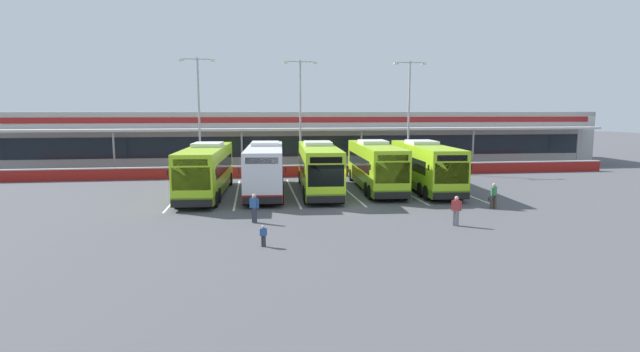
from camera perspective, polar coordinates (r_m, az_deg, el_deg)
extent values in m
plane|color=#4C4C51|center=(30.92, 1.56, -3.67)|extent=(200.00, 200.00, 0.00)
cube|color=#B7B7B2|center=(57.21, -2.87, 4.38)|extent=(70.00, 10.00, 5.50)
cube|color=#19232D|center=(52.25, -2.38, 3.56)|extent=(66.00, 0.08, 2.20)
cube|color=maroon|center=(52.11, -2.40, 6.69)|extent=(68.00, 0.08, 0.60)
cube|color=beige|center=(50.67, -2.23, 5.58)|extent=(67.00, 3.00, 0.24)
cube|color=gray|center=(57.11, -2.89, 7.38)|extent=(70.00, 10.00, 0.50)
cylinder|color=#999999|center=(51.20, -23.29, 2.62)|extent=(0.20, 0.20, 4.20)
cylinder|color=#999999|center=(49.37, -9.27, 2.99)|extent=(0.20, 0.20, 4.20)
cylinder|color=#999999|center=(50.61, 4.93, 3.18)|extent=(0.20, 0.20, 4.20)
cylinder|color=#999999|center=(54.70, 17.72, 3.18)|extent=(0.20, 0.20, 4.20)
cylinder|color=#999999|center=(61.08, 28.29, 3.06)|extent=(0.20, 0.20, 4.20)
cube|color=maroon|center=(45.02, -1.45, 0.59)|extent=(60.00, 0.36, 1.00)
cube|color=#B2B2B2|center=(44.96, -1.46, 1.28)|extent=(60.00, 0.40, 0.10)
cube|color=#9ED11E|center=(35.79, -13.37, 0.78)|extent=(3.22, 12.12, 3.19)
cube|color=#598419|center=(35.97, -13.30, -1.30)|extent=(3.24, 12.15, 0.56)
cube|color=black|center=(36.16, -13.28, 1.24)|extent=(3.12, 9.73, 0.96)
cube|color=black|center=(29.96, -15.08, -0.33)|extent=(2.31, 0.23, 1.40)
cube|color=black|center=(29.83, -15.15, 1.57)|extent=(2.05, 0.20, 0.40)
cube|color=silver|center=(36.62, -13.22, 3.66)|extent=(2.20, 2.91, 0.28)
cube|color=black|center=(30.09, -15.01, -3.19)|extent=(2.46, 0.30, 0.44)
cube|color=black|center=(30.02, -12.25, 0.45)|extent=(0.09, 0.12, 0.36)
cube|color=black|center=(30.55, -17.67, 0.39)|extent=(0.09, 0.12, 0.36)
cylinder|color=black|center=(40.34, -10.65, -0.36)|extent=(0.38, 1.06, 1.04)
cylinder|color=black|center=(40.66, -14.00, -0.39)|extent=(0.38, 1.06, 1.04)
cylinder|color=black|center=(32.69, -12.06, -2.29)|extent=(0.38, 1.06, 1.04)
cylinder|color=black|center=(33.09, -16.17, -2.31)|extent=(0.38, 1.06, 1.04)
cylinder|color=black|center=(31.32, -12.38, -2.73)|extent=(0.38, 1.06, 1.04)
cylinder|color=black|center=(31.74, -16.67, -2.74)|extent=(0.38, 1.06, 1.04)
cube|color=silver|center=(36.09, -6.54, 1.00)|extent=(3.22, 12.12, 3.19)
cube|color=#AD1E1E|center=(36.27, -6.51, -1.06)|extent=(3.24, 12.15, 0.56)
cube|color=black|center=(36.46, -6.53, 1.45)|extent=(3.12, 9.73, 0.96)
cube|color=black|center=(30.17, -6.91, -0.06)|extent=(2.31, 0.23, 1.40)
cube|color=black|center=(30.04, -6.94, 1.83)|extent=(2.05, 0.20, 0.40)
cube|color=silver|center=(36.92, -6.53, 3.85)|extent=(2.20, 2.91, 0.28)
cube|color=black|center=(30.30, -6.87, -2.90)|extent=(2.46, 0.30, 0.44)
cube|color=black|center=(30.45, -4.16, 0.71)|extent=(0.09, 0.12, 0.36)
cube|color=black|center=(30.57, -9.62, 0.65)|extent=(0.09, 0.12, 0.36)
cylinder|color=black|center=(40.81, -4.63, -0.16)|extent=(0.38, 1.06, 1.04)
cylinder|color=black|center=(40.88, -7.98, -0.19)|extent=(0.38, 1.06, 1.04)
cylinder|color=black|center=(33.10, -4.61, -2.02)|extent=(0.38, 1.06, 1.04)
cylinder|color=black|center=(33.19, -8.75, -2.06)|extent=(0.38, 1.06, 1.04)
cylinder|color=black|center=(31.72, -4.61, -2.44)|extent=(0.38, 1.06, 1.04)
cylinder|color=black|center=(31.81, -8.92, -2.48)|extent=(0.38, 1.06, 1.04)
cube|color=#9ED11E|center=(36.19, -0.16, 1.07)|extent=(3.22, 12.12, 3.19)
cube|color=#598419|center=(36.36, -0.16, -0.99)|extent=(3.24, 12.15, 0.56)
cube|color=black|center=(36.56, -0.21, 1.52)|extent=(3.12, 9.73, 0.96)
cube|color=black|center=(30.29, 0.72, 0.02)|extent=(2.31, 0.23, 1.40)
cube|color=black|center=(30.16, 0.73, 1.91)|extent=(2.05, 0.20, 0.40)
cube|color=silver|center=(37.02, -0.28, 3.91)|extent=(2.20, 2.91, 0.28)
cube|color=black|center=(30.42, 0.74, -2.80)|extent=(2.46, 0.30, 0.44)
cube|color=black|center=(30.76, 3.36, 0.79)|extent=(0.09, 0.12, 0.36)
cube|color=black|center=(30.49, -2.06, 0.74)|extent=(0.09, 0.12, 0.36)
cylinder|color=black|center=(41.01, 1.01, -0.09)|extent=(0.38, 1.06, 1.04)
cylinder|color=black|center=(40.85, -2.33, -0.13)|extent=(0.38, 1.06, 1.04)
cylinder|color=black|center=(33.35, 2.32, -1.92)|extent=(0.38, 1.06, 1.04)
cylinder|color=black|center=(33.15, -1.78, -1.98)|extent=(0.38, 1.06, 1.04)
cylinder|color=black|center=(31.98, 2.63, -2.34)|extent=(0.38, 1.06, 1.04)
cylinder|color=black|center=(31.77, -1.66, -2.41)|extent=(0.38, 1.06, 1.04)
cube|color=#9ED11E|center=(37.85, 6.56, 1.31)|extent=(3.22, 12.12, 3.19)
cube|color=#598419|center=(38.02, 6.53, -0.66)|extent=(3.24, 12.15, 0.56)
cube|color=black|center=(38.21, 6.45, 1.74)|extent=(3.12, 9.73, 0.96)
cube|color=black|center=(32.06, 8.62, 0.37)|extent=(2.31, 0.23, 1.40)
cube|color=black|center=(31.94, 8.66, 2.15)|extent=(2.05, 0.20, 0.40)
cube|color=silver|center=(38.67, 6.32, 4.03)|extent=(2.20, 2.91, 0.28)
cube|color=black|center=(32.18, 8.61, -2.31)|extent=(2.46, 0.30, 0.44)
cube|color=black|center=(32.72, 10.98, 1.08)|extent=(0.09, 0.12, 0.36)
cube|color=black|center=(32.06, 5.96, 1.04)|extent=(0.09, 0.12, 0.36)
cylinder|color=black|center=(42.73, 6.92, 0.17)|extent=(0.38, 1.06, 1.04)
cylinder|color=black|center=(42.32, 3.74, 0.14)|extent=(0.38, 1.06, 1.04)
cylinder|color=black|center=(35.20, 9.45, -1.51)|extent=(0.38, 1.06, 1.04)
cylinder|color=black|center=(34.70, 5.61, -1.57)|extent=(0.38, 1.06, 1.04)
cylinder|color=black|center=(33.87, 10.02, -1.89)|extent=(0.38, 1.06, 1.04)
cylinder|color=black|center=(33.35, 6.04, -1.96)|extent=(0.38, 1.06, 1.04)
cube|color=#9ED11E|center=(38.32, 12.34, 1.26)|extent=(3.22, 12.12, 3.19)
cube|color=#598419|center=(38.49, 12.29, -0.68)|extent=(3.24, 12.15, 0.56)
cube|color=black|center=(38.68, 12.18, 1.69)|extent=(3.12, 9.73, 0.96)
cube|color=black|center=(32.70, 15.37, 0.32)|extent=(2.31, 0.23, 1.40)
cube|color=black|center=(32.58, 15.44, 2.06)|extent=(2.05, 0.20, 0.40)
cube|color=silver|center=(39.13, 11.99, 3.95)|extent=(2.20, 2.91, 0.28)
cube|color=black|center=(32.82, 15.35, -2.30)|extent=(2.46, 0.30, 0.44)
cube|color=black|center=(33.51, 17.53, 1.02)|extent=(0.09, 0.12, 0.36)
cube|color=black|center=(32.53, 12.78, 0.99)|extent=(0.09, 0.12, 0.36)
cylinder|color=black|center=(43.20, 12.03, 0.14)|extent=(0.38, 1.06, 1.04)
cylinder|color=black|center=(42.58, 8.95, 0.11)|extent=(0.38, 1.06, 1.04)
cylinder|color=black|center=(35.88, 15.59, -1.51)|extent=(0.38, 1.06, 1.04)
cylinder|color=black|center=(35.13, 11.93, -1.59)|extent=(0.38, 1.06, 1.04)
cylinder|color=black|center=(34.59, 16.38, -1.88)|extent=(0.38, 1.06, 1.04)
cylinder|color=black|center=(33.81, 12.60, -1.97)|extent=(0.38, 1.06, 1.04)
cube|color=silver|center=(36.83, -16.38, -2.12)|extent=(0.14, 13.00, 0.01)
cube|color=silver|center=(36.44, -9.84, -2.03)|extent=(0.14, 13.00, 0.01)
cube|color=silver|center=(36.53, -3.23, -1.90)|extent=(0.14, 13.00, 0.01)
cube|color=silver|center=(37.09, 3.25, -1.75)|extent=(0.14, 13.00, 0.01)
cube|color=silver|center=(38.12, 9.46, -1.58)|extent=(0.14, 13.00, 0.01)
cube|color=silver|center=(39.57, 15.28, -1.41)|extent=(0.14, 13.00, 0.01)
cube|color=#4C4238|center=(32.21, 19.75, -2.91)|extent=(0.21, 0.23, 0.84)
cube|color=#4C4238|center=(32.27, 20.08, -2.90)|extent=(0.21, 0.23, 0.84)
cube|color=#387F4C|center=(32.12, 19.97, -1.68)|extent=(0.40, 0.36, 0.56)
cube|color=#387F4C|center=(31.95, 19.75, -1.77)|extent=(0.13, 0.13, 0.54)
cube|color=#387F4C|center=(32.31, 20.18, -1.69)|extent=(0.13, 0.13, 0.54)
sphere|color=tan|center=(32.06, 20.00, -0.99)|extent=(0.22, 0.22, 0.22)
cube|color=black|center=(31.98, 19.61, -2.59)|extent=(0.24, 0.30, 0.22)
cylinder|color=black|center=(31.94, 19.63, -2.28)|extent=(0.02, 0.02, 0.16)
cube|color=slate|center=(26.87, 15.70, -4.80)|extent=(0.20, 0.22, 0.84)
cube|color=slate|center=(26.75, 16.04, -4.87)|extent=(0.20, 0.22, 0.84)
cube|color=#B23838|center=(26.67, 15.92, -3.36)|extent=(0.40, 0.34, 0.56)
cube|color=#B23838|center=(26.68, 15.45, -3.40)|extent=(0.12, 0.13, 0.54)
cube|color=#B23838|center=(26.67, 16.39, -3.44)|extent=(0.12, 0.13, 0.54)
sphere|color=tan|center=(26.60, 15.95, -2.54)|extent=(0.22, 0.22, 0.22)
cube|color=#33333D|center=(22.14, -6.89, -7.67)|extent=(0.11, 0.13, 0.52)
cube|color=#33333D|center=(22.09, -6.60, -7.70)|extent=(0.11, 0.13, 0.52)
cube|color=#2D5693|center=(22.01, -6.76, -6.59)|extent=(0.23, 0.18, 0.35)
cube|color=#2D5693|center=(21.98, -7.11, -6.66)|extent=(0.07, 0.07, 0.33)
cube|color=#2D5693|center=(22.04, -6.41, -6.61)|extent=(0.07, 0.07, 0.33)
sphere|color=#DBB293|center=(21.95, -6.77, -5.98)|extent=(0.14, 0.14, 0.14)
cube|color=#33333D|center=(26.81, -7.89, -4.61)|extent=(0.21, 0.23, 0.84)
cube|color=#33333D|center=(26.63, -7.72, -4.69)|extent=(0.21, 0.23, 0.84)
cube|color=#2D5693|center=(26.58, -7.83, -3.17)|extent=(0.40, 0.36, 0.56)
cube|color=#2D5693|center=(26.69, -8.24, -3.20)|extent=(0.13, 0.13, 0.54)
cube|color=#2D5693|center=(26.48, -7.42, -3.27)|extent=(0.13, 0.13, 0.54)
sphere|color=#DBB293|center=(26.51, -7.85, -2.35)|extent=(0.22, 0.22, 0.22)
cylinder|color=#9E9EA3|center=(46.54, -14.17, 6.76)|extent=(0.20, 0.20, 11.00)
cylinder|color=#9E9EA3|center=(46.78, -14.39, 13.33)|extent=(2.80, 0.10, 0.10)
cube|color=silver|center=(46.94, -16.13, 13.12)|extent=(0.44, 0.28, 0.20)
cube|color=silver|center=(46.64, -12.63, 13.27)|extent=(0.44, 0.28, 0.20)
cylinder|color=#9E9EA3|center=(47.49, -2.35, 7.01)|extent=(0.20, 0.20, 11.00)
cylinder|color=#9E9EA3|center=(47.72, -2.39, 13.44)|extent=(2.80, 0.10, 0.10)
cube|color=silver|center=(47.60, -4.11, 13.32)|extent=(0.44, 0.28, 0.20)
cube|color=silver|center=(47.87, -0.68, 13.31)|extent=(0.44, 0.28, 0.20)
cylinder|color=#9E9EA3|center=(49.09, 10.50, 6.91)|extent=(0.20, 0.20, 11.00)
cylinder|color=#9E9EA3|center=(49.31, 10.66, 13.13)|extent=(2.80, 0.10, 0.10)
cube|color=silver|center=(48.88, 9.06, 13.10)|extent=(0.44, 0.28, 0.20)
cube|color=silver|center=(49.76, 12.22, 12.93)|extent=(0.44, 0.28, 0.20)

